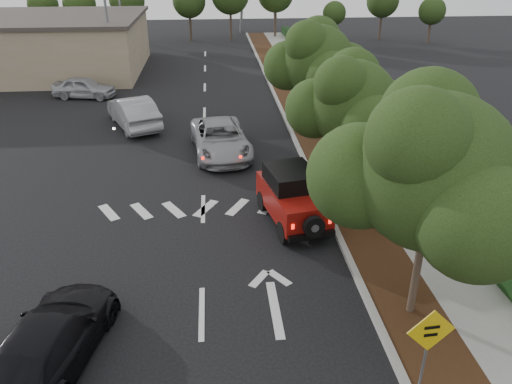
{
  "coord_description": "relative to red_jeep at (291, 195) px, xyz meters",
  "views": [
    {
      "loc": [
        0.53,
        -10.71,
        8.93
      ],
      "look_at": [
        1.74,
        3.0,
        2.11
      ],
      "focal_mm": 35.0,
      "sensor_mm": 36.0,
      "label": 1
    }
  ],
  "objects": [
    {
      "name": "sidewalk",
      "position": [
        4.34,
        7.13,
        -0.93
      ],
      "size": [
        2.0,
        70.0,
        0.12
      ],
      "primitive_type": "cube",
      "color": "gray",
      "rests_on": "ground"
    },
    {
      "name": "transmission_tower",
      "position": [
        2.84,
        43.13,
        -0.99
      ],
      "size": [
        7.0,
        4.0,
        28.0
      ],
      "primitive_type": null,
      "color": "slate",
      "rests_on": "ground"
    },
    {
      "name": "red_jeep",
      "position": [
        0.0,
        0.0,
        0.0
      ],
      "size": [
        2.33,
        3.98,
        1.96
      ],
      "rotation": [
        0.0,
        0.0,
        0.19
      ],
      "color": "black",
      "rests_on": "ground"
    },
    {
      "name": "curb",
      "position": [
        1.44,
        7.13,
        -0.92
      ],
      "size": [
        0.2,
        70.0,
        0.15
      ],
      "primitive_type": "cube",
      "color": "#9E9B93",
      "rests_on": "ground"
    },
    {
      "name": "terracotta_planter",
      "position": [
        3.44,
        -0.99,
        -0.15
      ],
      "size": [
        0.72,
        0.72,
        1.25
      ],
      "rotation": [
        0.0,
        0.0,
        -0.14
      ],
      "color": "brown",
      "rests_on": "ground"
    },
    {
      "name": "black_suv_oncoming",
      "position": [
        -6.63,
        -6.33,
        -0.31
      ],
      "size": [
        2.84,
        5.0,
        1.37
      ],
      "primitive_type": "imported",
      "rotation": [
        0.0,
        0.0,
        2.93
      ],
      "color": "black",
      "rests_on": "ground"
    },
    {
      "name": "street_tree_near",
      "position": [
        2.44,
        -5.37,
        -0.99
      ],
      "size": [
        3.8,
        3.8,
        5.92
      ],
      "primitive_type": null,
      "color": "black",
      "rests_on": "ground"
    },
    {
      "name": "parked_suv",
      "position": [
        -10.91,
        17.14,
        -0.32
      ],
      "size": [
        4.2,
        2.33,
        1.35
      ],
      "primitive_type": "imported",
      "rotation": [
        0.0,
        0.0,
        1.38
      ],
      "color": "#A9ABB1",
      "rests_on": "ground"
    },
    {
      "name": "ground",
      "position": [
        -3.16,
        -4.87,
        -0.99
      ],
      "size": [
        120.0,
        120.0,
        0.0
      ],
      "primitive_type": "plane",
      "color": "black",
      "rests_on": "ground"
    },
    {
      "name": "silver_sedan_oncoming",
      "position": [
        -6.96,
        11.04,
        -0.17
      ],
      "size": [
        3.57,
        5.3,
        1.65
      ],
      "primitive_type": "imported",
      "rotation": [
        0.0,
        0.0,
        3.54
      ],
      "color": "#93969A",
      "rests_on": "ground"
    },
    {
      "name": "hedge",
      "position": [
        5.74,
        7.13,
        -0.59
      ],
      "size": [
        0.8,
        70.0,
        0.8
      ],
      "primitive_type": "cube",
      "color": "black",
      "rests_on": "ground"
    },
    {
      "name": "street_tree_mid",
      "position": [
        2.44,
        1.63,
        -0.99
      ],
      "size": [
        3.2,
        3.2,
        5.32
      ],
      "primitive_type": null,
      "color": "black",
      "rests_on": "ground"
    },
    {
      "name": "light_pole_a",
      "position": [
        -9.66,
        21.13,
        -0.99
      ],
      "size": [
        2.0,
        0.22,
        9.0
      ],
      "primitive_type": null,
      "color": "slate",
      "rests_on": "ground"
    },
    {
      "name": "street_tree_far",
      "position": [
        2.44,
        8.13,
        -0.99
      ],
      "size": [
        3.4,
        3.4,
        5.62
      ],
      "primitive_type": null,
      "color": "black",
      "rests_on": "ground"
    },
    {
      "name": "light_pole_b",
      "position": [
        -10.66,
        33.13,
        -0.99
      ],
      "size": [
        2.0,
        0.22,
        9.0
      ],
      "primitive_type": null,
      "color": "slate",
      "rests_on": "ground"
    },
    {
      "name": "speed_hump_sign",
      "position": [
        1.64,
        -8.03,
        0.57
      ],
      "size": [
        1.06,
        0.11,
        2.26
      ],
      "rotation": [
        0.0,
        0.0,
        0.07
      ],
      "color": "slate",
      "rests_on": "ground"
    },
    {
      "name": "planting_strip",
      "position": [
        2.44,
        7.13,
        -0.93
      ],
      "size": [
        1.8,
        70.0,
        0.12
      ],
      "primitive_type": "cube",
      "color": "black",
      "rests_on": "ground"
    },
    {
      "name": "silver_suv_ahead",
      "position": [
        -2.36,
        6.66,
        -0.25
      ],
      "size": [
        3.08,
        5.61,
        1.49
      ],
      "primitive_type": "imported",
      "rotation": [
        0.0,
        0.0,
        0.12
      ],
      "color": "#95979C",
      "rests_on": "ground"
    }
  ]
}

